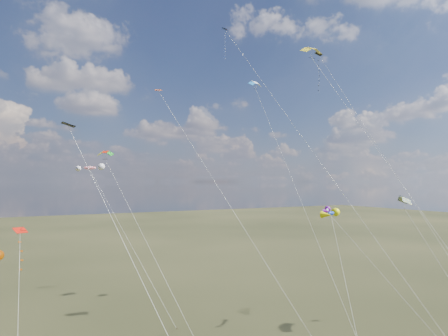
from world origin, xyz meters
name	(u,v)px	position (x,y,z in m)	size (l,w,h in m)	color
diamond_black_high	(327,84)	(17.53, 19.39, 31.27)	(5.30, 30.63, 36.58)	black
diamond_navy_tall	(240,62)	(6.26, 24.91, 34.27)	(8.84, 31.39, 40.12)	#0F1C4B
diamond_black_mid	(103,197)	(-16.51, 5.15, 16.31)	(7.82, 16.22, 21.89)	black
diamond_red_low	(20,257)	(-21.25, 17.55, 10.62)	(1.34, 9.94, 13.18)	red
diamond_orange_center	(208,170)	(-3.98, 14.12, 18.59)	(11.19, 17.65, 27.92)	#C34B17
parafoil_yellow	(312,49)	(11.19, 15.23, 34.10)	(5.56, 30.65, 34.96)	yellow
parafoil_blue_white	(256,84)	(10.08, 26.58, 32.03)	(3.14, 23.22, 32.86)	#1E71B9
parafoil_striped	(405,198)	(18.61, 7.88, 15.50)	(4.30, 14.47, 16.25)	yellow
parafoil_tricolor	(106,154)	(-12.20, 24.66, 20.70)	(8.37, 12.91, 21.36)	yellow
novelty_white_purple	(328,211)	(11.68, 13.25, 13.90)	(7.58, 11.94, 14.38)	white
novelty_redwhite_stripe	(90,168)	(-12.03, 35.85, 19.31)	(9.41, 15.32, 19.96)	red
novelty_blue_yellow	(331,214)	(5.88, 6.58, 14.20)	(6.67, 10.91, 14.71)	#1336BA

